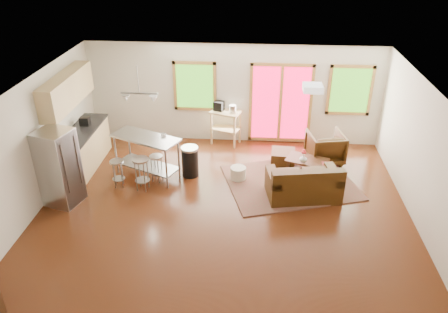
# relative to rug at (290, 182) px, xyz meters

# --- Properties ---
(floor) EXTENTS (7.50, 7.00, 0.02)m
(floor) POSITION_rel_rug_xyz_m (-1.41, -1.40, -0.02)
(floor) COLOR #36180A
(floor) RESTS_ON ground
(ceiling) EXTENTS (7.50, 7.00, 0.02)m
(ceiling) POSITION_rel_rug_xyz_m (-1.41, -1.40, 2.60)
(ceiling) COLOR silver
(ceiling) RESTS_ON ground
(back_wall) EXTENTS (7.50, 0.02, 2.60)m
(back_wall) POSITION_rel_rug_xyz_m (-1.41, 2.11, 1.29)
(back_wall) COLOR beige
(back_wall) RESTS_ON ground
(left_wall) EXTENTS (0.02, 7.00, 2.60)m
(left_wall) POSITION_rel_rug_xyz_m (-5.17, -1.40, 1.29)
(left_wall) COLOR beige
(left_wall) RESTS_ON ground
(right_wall) EXTENTS (0.02, 7.00, 2.60)m
(right_wall) POSITION_rel_rug_xyz_m (2.35, -1.40, 1.29)
(right_wall) COLOR beige
(right_wall) RESTS_ON ground
(front_wall) EXTENTS (7.50, 0.02, 2.60)m
(front_wall) POSITION_rel_rug_xyz_m (-1.41, -4.91, 1.29)
(front_wall) COLOR beige
(front_wall) RESTS_ON ground
(window_left) EXTENTS (1.10, 0.05, 1.30)m
(window_left) POSITION_rel_rug_xyz_m (-2.41, 2.06, 1.49)
(window_left) COLOR #2B6013
(window_left) RESTS_ON back_wall
(french_doors) EXTENTS (1.60, 0.05, 2.10)m
(french_doors) POSITION_rel_rug_xyz_m (-0.21, 2.06, 1.09)
(french_doors) COLOR red
(french_doors) RESTS_ON back_wall
(window_right) EXTENTS (1.10, 0.05, 1.30)m
(window_right) POSITION_rel_rug_xyz_m (1.49, 2.06, 1.49)
(window_right) COLOR #2B6013
(window_right) RESTS_ON back_wall
(rug) EXTENTS (3.27, 2.85, 0.03)m
(rug) POSITION_rel_rug_xyz_m (0.00, 0.00, 0.00)
(rug) COLOR #4F5B39
(rug) RESTS_ON floor
(loveseat) EXTENTS (1.62, 1.09, 0.80)m
(loveseat) POSITION_rel_rug_xyz_m (0.23, -0.57, 0.30)
(loveseat) COLOR black
(loveseat) RESTS_ON floor
(coffee_table) EXTENTS (1.07, 0.86, 0.37)m
(coffee_table) POSITION_rel_rug_xyz_m (0.39, 0.45, 0.31)
(coffee_table) COLOR #362111
(coffee_table) RESTS_ON floor
(armchair) EXTENTS (0.95, 0.91, 0.84)m
(armchair) POSITION_rel_rug_xyz_m (0.88, 1.09, 0.41)
(armchair) COLOR black
(armchair) RESTS_ON floor
(ottoman) EXTENTS (0.59, 0.59, 0.37)m
(ottoman) POSITION_rel_rug_xyz_m (-0.14, 0.82, 0.17)
(ottoman) COLOR black
(ottoman) RESTS_ON floor
(pouf) EXTENTS (0.38, 0.38, 0.31)m
(pouf) POSITION_rel_rug_xyz_m (-1.18, 0.05, 0.14)
(pouf) COLOR beige
(pouf) RESTS_ON floor
(vase) EXTENTS (0.19, 0.19, 0.30)m
(vase) POSITION_rel_rug_xyz_m (0.28, 0.27, 0.50)
(vase) COLOR silver
(vase) RESTS_ON coffee_table
(book) EXTENTS (0.22, 0.03, 0.30)m
(book) POSITION_rel_rug_xyz_m (0.69, 0.14, 0.54)
(book) COLOR maroon
(book) RESTS_ON coffee_table
(cabinets) EXTENTS (0.64, 2.24, 2.30)m
(cabinets) POSITION_rel_rug_xyz_m (-4.90, 0.30, 0.91)
(cabinets) COLOR tan
(cabinets) RESTS_ON floor
(refrigerator) EXTENTS (0.80, 0.79, 1.63)m
(refrigerator) POSITION_rel_rug_xyz_m (-4.75, -1.13, 0.80)
(refrigerator) COLOR #B7BABC
(refrigerator) RESTS_ON floor
(island) EXTENTS (1.68, 1.21, 0.99)m
(island) POSITION_rel_rug_xyz_m (-3.27, 0.08, 0.67)
(island) COLOR #B7BABC
(island) RESTS_ON floor
(cup) EXTENTS (0.14, 0.12, 0.12)m
(cup) POSITION_rel_rug_xyz_m (-2.87, 0.16, 1.00)
(cup) COLOR silver
(cup) RESTS_ON island
(bar_stool_a) EXTENTS (0.36, 0.36, 0.64)m
(bar_stool_a) POSITION_rel_rug_xyz_m (-3.80, -0.45, 0.46)
(bar_stool_a) COLOR #B7BABC
(bar_stool_a) RESTS_ON floor
(bar_stool_b) EXTENTS (0.40, 0.40, 0.76)m
(bar_stool_b) POSITION_rel_rug_xyz_m (-3.24, -0.52, 0.55)
(bar_stool_b) COLOR #B7BABC
(bar_stool_b) RESTS_ON floor
(bar_stool_c) EXTENTS (0.37, 0.37, 0.64)m
(bar_stool_c) POSITION_rel_rug_xyz_m (-3.00, -0.15, 0.46)
(bar_stool_c) COLOR #B7BABC
(bar_stool_c) RESTS_ON floor
(trash_can) EXTENTS (0.48, 0.48, 0.72)m
(trash_can) POSITION_rel_rug_xyz_m (-2.29, 0.16, 0.35)
(trash_can) COLOR black
(trash_can) RESTS_ON floor
(kitchen_cart) EXTENTS (0.87, 0.70, 1.15)m
(kitchen_cart) POSITION_rel_rug_xyz_m (-1.63, 1.90, 0.77)
(kitchen_cart) COLOR tan
(kitchen_cart) RESTS_ON floor
(ceiling_flush) EXTENTS (0.35, 0.35, 0.12)m
(ceiling_flush) POSITION_rel_rug_xyz_m (0.19, -0.80, 2.52)
(ceiling_flush) COLOR white
(ceiling_flush) RESTS_ON ceiling
(pendant_light) EXTENTS (0.80, 0.18, 0.79)m
(pendant_light) POSITION_rel_rug_xyz_m (-3.31, 0.10, 1.88)
(pendant_light) COLOR gray
(pendant_light) RESTS_ON ceiling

